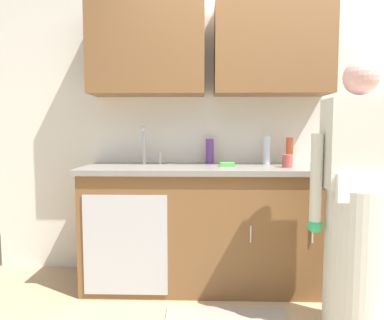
{
  "coord_description": "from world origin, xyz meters",
  "views": [
    {
      "loc": [
        -0.61,
        -2.06,
        1.22
      ],
      "look_at": [
        -0.68,
        0.55,
        1.0
      ],
      "focal_mm": 33.41,
      "sensor_mm": 36.0,
      "label": 1
    }
  ],
  "objects": [
    {
      "name": "bottle_water_tall",
      "position": [
        -0.54,
        0.93,
        1.04
      ],
      "size": [
        0.06,
        0.06,
        0.21
      ],
      "primitive_type": "cylinder",
      "color": "#66388C",
      "rests_on": "countertop"
    },
    {
      "name": "cup_by_sink",
      "position": [
        0.03,
        0.62,
        0.99
      ],
      "size": [
        0.08,
        0.08,
        0.1
      ],
      "primitive_type": "cylinder",
      "color": "#B24C47",
      "rests_on": "countertop"
    },
    {
      "name": "kitchen_wall_with_uppers",
      "position": [
        -0.14,
        0.99,
        1.48
      ],
      "size": [
        4.8,
        0.44,
        2.7
      ],
      "color": "silver",
      "rests_on": "ground"
    },
    {
      "name": "person_at_sink",
      "position": [
        0.3,
        0.03,
        0.69
      ],
      "size": [
        0.55,
        0.34,
        1.62
      ],
      "color": "white",
      "rests_on": "ground"
    },
    {
      "name": "counter_cabinet",
      "position": [
        -0.55,
        0.7,
        0.45
      ],
      "size": [
        1.9,
        0.62,
        0.9
      ],
      "color": "brown",
      "rests_on": "ground"
    },
    {
      "name": "bottle_soap",
      "position": [
        0.12,
        0.9,
        1.05
      ],
      "size": [
        0.06,
        0.06,
        0.22
      ],
      "primitive_type": "cylinder",
      "color": "#E05933",
      "rests_on": "countertop"
    },
    {
      "name": "countertop",
      "position": [
        -0.55,
        0.7,
        0.92
      ],
      "size": [
        1.96,
        0.66,
        0.04
      ],
      "primitive_type": "cube",
      "color": "gray",
      "rests_on": "counter_cabinet"
    },
    {
      "name": "sink",
      "position": [
        -1.04,
        0.71,
        0.93
      ],
      "size": [
        0.5,
        0.36,
        0.35
      ],
      "color": "#B7BABF",
      "rests_on": "counter_cabinet"
    },
    {
      "name": "bottle_water_short",
      "position": [
        -0.08,
        0.85,
        1.06
      ],
      "size": [
        0.06,
        0.06,
        0.23
      ],
      "primitive_type": "cylinder",
      "color": "silver",
      "rests_on": "countertop"
    },
    {
      "name": "sponge",
      "position": [
        -0.41,
        0.68,
        0.96
      ],
      "size": [
        0.11,
        0.07,
        0.03
      ],
      "primitive_type": "cube",
      "color": "#4CBF4C",
      "rests_on": "countertop"
    }
  ]
}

